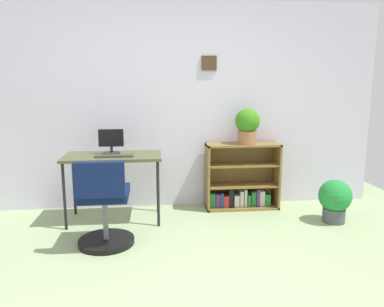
{
  "coord_description": "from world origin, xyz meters",
  "views": [
    {
      "loc": [
        -0.12,
        -2.29,
        1.47
      ],
      "look_at": [
        0.28,
        1.47,
        0.77
      ],
      "focal_mm": 34.44,
      "sensor_mm": 36.0,
      "label": 1
    }
  ],
  "objects": [
    {
      "name": "bookshelf_low",
      "position": [
        0.92,
        1.95,
        0.34
      ],
      "size": [
        0.87,
        0.3,
        0.79
      ],
      "color": "brown",
      "rests_on": "ground_plane"
    },
    {
      "name": "potted_plant_floor",
      "position": [
        1.82,
        1.34,
        0.26
      ],
      "size": [
        0.35,
        0.35,
        0.47
      ],
      "color": "#474C51",
      "rests_on": "ground_plane"
    },
    {
      "name": "office_chair",
      "position": [
        -0.58,
        0.97,
        0.37
      ],
      "size": [
        0.52,
        0.55,
        0.84
      ],
      "color": "black",
      "rests_on": "ground_plane"
    },
    {
      "name": "keyboard",
      "position": [
        -0.53,
        1.55,
        0.74
      ],
      "size": [
        0.4,
        0.12,
        0.02
      ],
      "primitive_type": "cube",
      "color": "#373631",
      "rests_on": "desk"
    },
    {
      "name": "ground_plane",
      "position": [
        0.0,
        0.0,
        0.0
      ],
      "size": [
        6.24,
        6.24,
        0.0
      ],
      "primitive_type": "plane",
      "color": "#95AB7B"
    },
    {
      "name": "wall_back",
      "position": [
        0.0,
        2.15,
        1.22
      ],
      "size": [
        5.2,
        0.12,
        2.43
      ],
      "color": "silver",
      "rests_on": "ground_plane"
    },
    {
      "name": "desk",
      "position": [
        -0.56,
        1.66,
        0.67
      ],
      "size": [
        1.03,
        0.55,
        0.73
      ],
      "color": "brown",
      "rests_on": "ground_plane"
    },
    {
      "name": "potted_plant_on_shelf",
      "position": [
        0.97,
        1.9,
        1.01
      ],
      "size": [
        0.29,
        0.29,
        0.41
      ],
      "color": "#9E6642",
      "rests_on": "bookshelf_low"
    },
    {
      "name": "monitor",
      "position": [
        -0.58,
        1.74,
        0.86
      ],
      "size": [
        0.27,
        0.19,
        0.27
      ],
      "color": "#262628",
      "rests_on": "desk"
    }
  ]
}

